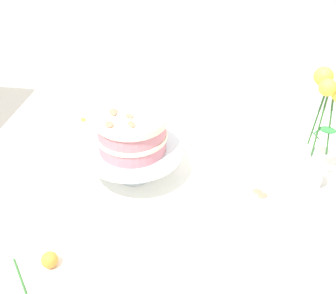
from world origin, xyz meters
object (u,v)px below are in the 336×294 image
(dining_table, at_px, (189,209))
(layer_cake, at_px, (132,132))
(fallen_rose, at_px, (48,261))
(flower_vase, at_px, (317,145))
(cake_stand, at_px, (133,153))

(dining_table, height_order, layer_cake, layer_cake)
(layer_cake, relative_size, fallen_rose, 1.76)
(flower_vase, bearing_deg, cake_stand, -176.51)
(flower_vase, bearing_deg, fallen_rose, -148.15)
(cake_stand, xyz_separation_m, flower_vase, (0.51, 0.03, 0.06))
(dining_table, relative_size, fallen_rose, 12.06)
(cake_stand, xyz_separation_m, fallen_rose, (-0.12, -0.36, -0.06))
(layer_cake, relative_size, flower_vase, 0.57)
(layer_cake, height_order, flower_vase, flower_vase)
(dining_table, xyz_separation_m, fallen_rose, (-0.30, -0.34, 0.11))
(cake_stand, bearing_deg, flower_vase, 3.49)
(flower_vase, height_order, fallen_rose, flower_vase)
(dining_table, bearing_deg, cake_stand, 170.85)
(dining_table, xyz_separation_m, cake_stand, (-0.17, 0.03, 0.17))
(layer_cake, bearing_deg, cake_stand, 37.55)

